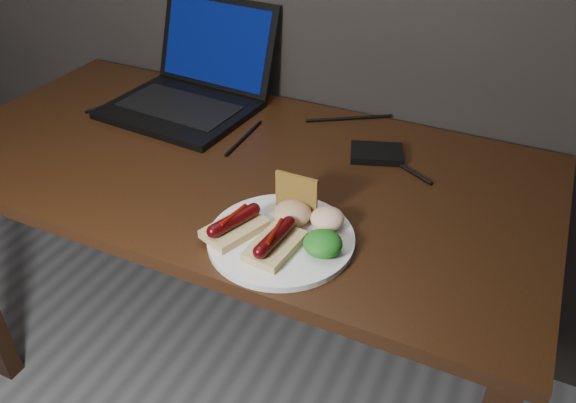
% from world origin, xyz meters
% --- Properties ---
extents(desk, '(1.40, 0.70, 0.75)m').
position_xyz_m(desk, '(0.00, 1.38, 0.66)').
color(desk, black).
rests_on(desk, ground).
extents(laptop, '(0.38, 0.39, 0.25)m').
position_xyz_m(laptop, '(-0.24, 1.59, 0.80)').
color(laptop, black).
rests_on(laptop, desk).
extents(hard_drive, '(0.14, 0.12, 0.02)m').
position_xyz_m(hard_drive, '(0.29, 1.53, 0.76)').
color(hard_drive, black).
rests_on(hard_drive, desk).
extents(desk_cables, '(0.90, 0.36, 0.01)m').
position_xyz_m(desk_cables, '(-0.00, 1.55, 0.75)').
color(desk_cables, black).
rests_on(desk_cables, desk).
extents(plate, '(0.33, 0.33, 0.01)m').
position_xyz_m(plate, '(0.22, 1.17, 0.76)').
color(plate, silver).
rests_on(plate, desk).
extents(bread_sausage_left, '(0.11, 0.13, 0.04)m').
position_xyz_m(bread_sausage_left, '(0.14, 1.14, 0.78)').
color(bread_sausage_left, '#E3CD85').
rests_on(bread_sausage_left, plate).
extents(bread_sausage_center, '(0.08, 0.12, 0.04)m').
position_xyz_m(bread_sausage_center, '(0.23, 1.13, 0.78)').
color(bread_sausage_center, '#E3CD85').
rests_on(bread_sausage_center, plate).
extents(crispbread, '(0.08, 0.01, 0.08)m').
position_xyz_m(crispbread, '(0.22, 1.25, 0.80)').
color(crispbread, '#A3802C').
rests_on(crispbread, plate).
extents(salad_greens, '(0.07, 0.07, 0.04)m').
position_xyz_m(salad_greens, '(0.31, 1.16, 0.78)').
color(salad_greens, '#185911').
rests_on(salad_greens, plate).
extents(salsa_mound, '(0.07, 0.07, 0.04)m').
position_xyz_m(salsa_mound, '(0.22, 1.22, 0.78)').
color(salsa_mound, maroon).
rests_on(salsa_mound, plate).
extents(coleslaw_mound, '(0.06, 0.06, 0.04)m').
position_xyz_m(coleslaw_mound, '(0.29, 1.23, 0.78)').
color(coleslaw_mound, white).
rests_on(coleslaw_mound, plate).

